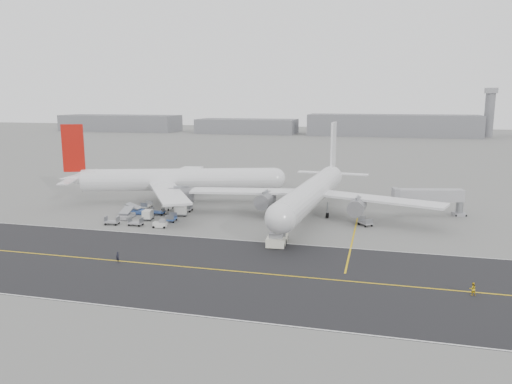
% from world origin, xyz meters
% --- Properties ---
extents(ground, '(700.00, 700.00, 0.00)m').
position_xyz_m(ground, '(0.00, 0.00, 0.00)').
color(ground, gray).
rests_on(ground, ground).
extents(taxiway, '(220.00, 59.00, 0.03)m').
position_xyz_m(taxiway, '(5.02, -17.98, 0.01)').
color(taxiway, '#252527').
rests_on(taxiway, ground).
extents(horizon_buildings, '(520.00, 28.00, 28.00)m').
position_xyz_m(horizon_buildings, '(30.00, 260.00, 0.00)').
color(horizon_buildings, gray).
rests_on(horizon_buildings, ground).
extents(control_tower, '(7.00, 7.00, 31.25)m').
position_xyz_m(control_tower, '(100.00, 265.00, 16.25)').
color(control_tower, gray).
rests_on(control_tower, ground).
extents(airliner_a, '(53.54, 52.50, 19.09)m').
position_xyz_m(airliner_a, '(-14.83, 26.66, 5.50)').
color(airliner_a, white).
rests_on(airliner_a, ground).
extents(airliner_b, '(54.85, 55.63, 19.19)m').
position_xyz_m(airliner_b, '(20.45, 18.67, 5.53)').
color(airliner_b, white).
rests_on(airliner_b, ground).
extents(pushback_tug, '(3.66, 8.79, 2.49)m').
position_xyz_m(pushback_tug, '(17.31, -2.92, 1.02)').
color(pushback_tug, white).
rests_on(pushback_tug, ground).
extents(jet_bridge, '(16.04, 6.26, 5.99)m').
position_xyz_m(jet_bridge, '(44.78, 26.50, 4.17)').
color(jet_bridge, gray).
rests_on(jet_bridge, ground).
extents(gse_cluster, '(20.10, 24.20, 2.19)m').
position_xyz_m(gse_cluster, '(-12.82, 10.01, 0.00)').
color(gse_cluster, '#949499').
rests_on(gse_cluster, ground).
extents(stray_dolly, '(3.18, 3.38, 1.78)m').
position_xyz_m(stray_dolly, '(31.84, 14.04, 0.00)').
color(stray_dolly, silver).
rests_on(stray_dolly, ground).
extents(ground_crew_a, '(0.71, 0.55, 1.74)m').
position_xyz_m(ground_crew_a, '(-4.78, -18.69, 0.87)').
color(ground_crew_a, black).
rests_on(ground_crew_a, ground).
extents(ground_crew_b, '(0.98, 0.83, 1.77)m').
position_xyz_m(ground_crew_b, '(46.70, -19.10, 0.88)').
color(ground_crew_b, gold).
rests_on(ground_crew_b, ground).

